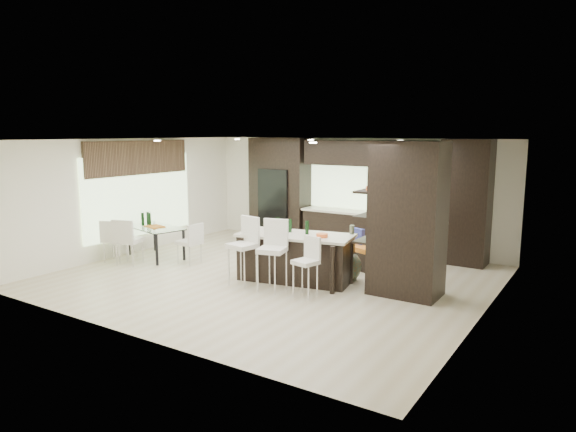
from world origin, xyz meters
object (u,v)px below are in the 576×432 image
Objects in this scene: floor_vase at (351,253)px; bench at (366,258)px; stool_left at (243,258)px; stool_right at (305,273)px; dining_table at (156,242)px; chair_far at (116,242)px; stool_mid at (272,263)px; kitchen_island at (296,257)px; chair_end at (189,245)px; chair_near at (129,243)px.

bench is at bearing 95.64° from floor_vase.
stool_left reaches higher than stool_right.
chair_far reaches higher than dining_table.
stool_mid is 1.20× the size of chair_far.
floor_vase is (0.09, -0.90, 0.30)m from bench.
stool_mid is 0.71× the size of dining_table.
stool_mid is 1.23× the size of stool_right.
bench is 0.85× the size of dining_table.
chair_end is (-2.62, -0.18, -0.04)m from kitchen_island.
stool_right is 1.36m from floor_vase.
stool_right is (0.67, 0.04, -0.10)m from stool_mid.
kitchen_island is 1.70m from bench.
floor_vase is at bearing 42.35° from stool_mid.
dining_table is 1.78× the size of chair_end.
floor_vase is 3.61m from chair_end.
kitchen_island is 2.64× the size of chair_end.
chair_end is (-1.95, 0.62, -0.10)m from stool_left.
stool_mid is at bearing -14.94° from chair_near.
bench is at bearing 5.92° from chair_far.
stool_right is 3.34m from chair_end.
stool_right is at bearing -18.02° from chair_far.
kitchen_island is 2.63m from chair_end.
chair_near is at bearing 167.74° from stool_mid.
kitchen_island is 2.02× the size of floor_vase.
chair_far is at bearing -168.75° from stool_left.
chair_far is (-4.12, -0.92, -0.02)m from kitchen_island.
floor_vase is 4.81m from chair_near.
dining_table is (-4.48, -1.66, 0.11)m from bench.
stool_right is 1.02× the size of chair_end.
chair_end is at bearing 18.67° from chair_near.
stool_mid is 3.67m from chair_near.
stool_mid is 3.72m from dining_table.
stool_right is 4.80m from chair_far.
chair_far is (-3.45, -0.11, -0.08)m from stool_left.
chair_far is at bearing -164.30° from stool_right.
chair_far is at bearing -163.47° from floor_vase.
floor_vase reaches higher than bench.
stool_right is at bearing 6.63° from dining_table.
stool_right reaches higher than dining_table.
floor_vase is (0.91, 0.58, 0.09)m from kitchen_island.
bench is 0.95m from floor_vase.
floor_vase reaches higher than stool_mid.
chair_far is (-4.80, -0.16, 0.01)m from stool_right.
stool_left reaches higher than chair_near.
stool_mid is 1.12× the size of chair_near.
stool_right reaches higher than bench.
chair_far is at bearing 160.94° from chair_near.
chair_near is at bearing -75.81° from dining_table.
stool_right is 0.91× the size of chair_near.
bench is 3.82m from chair_end.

